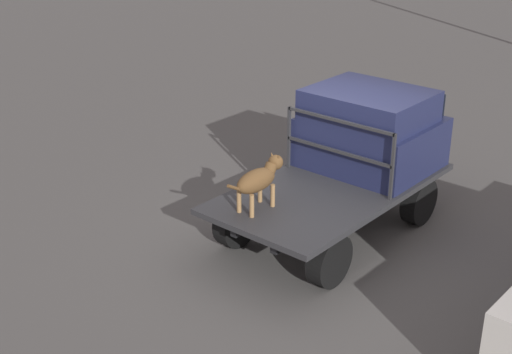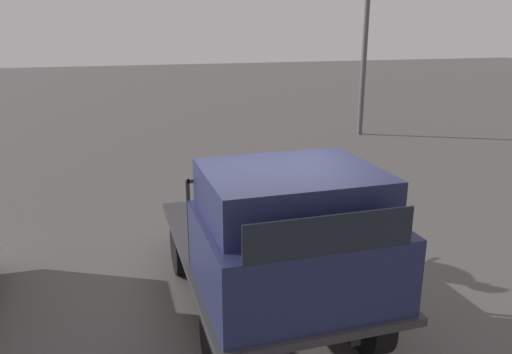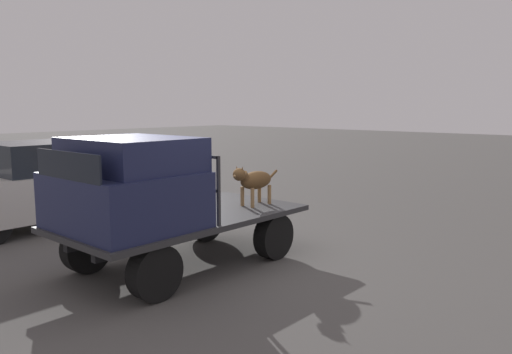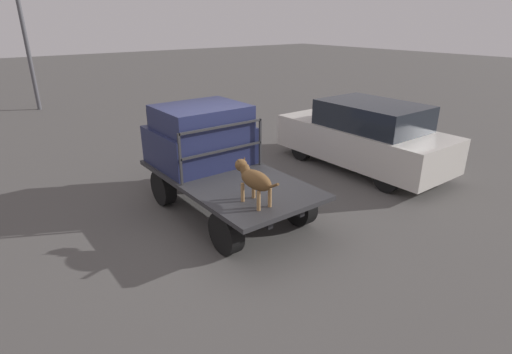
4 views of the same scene
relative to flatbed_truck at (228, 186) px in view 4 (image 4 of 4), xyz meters
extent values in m
plane|color=#514F4C|center=(0.00, 0.00, -0.56)|extent=(80.00, 80.00, 0.00)
cylinder|color=black|center=(1.14, 0.79, -0.21)|extent=(0.70, 0.24, 0.70)
cylinder|color=black|center=(1.14, -0.79, -0.21)|extent=(0.70, 0.24, 0.70)
cylinder|color=black|center=(-1.14, 0.79, -0.21)|extent=(0.70, 0.24, 0.70)
cylinder|color=black|center=(-1.14, -0.79, -0.21)|extent=(0.70, 0.24, 0.70)
cube|color=black|center=(0.00, 0.33, 0.04)|extent=(3.38, 0.10, 0.18)
cube|color=black|center=(0.00, -0.33, 0.04)|extent=(3.38, 0.10, 0.18)
cube|color=#2D2D30|center=(0.00, 0.00, 0.17)|extent=(3.67, 1.90, 0.08)
cube|color=#1E2347|center=(0.99, 0.00, 0.57)|extent=(1.59, 1.78, 0.73)
cube|color=#1E2347|center=(0.87, 0.00, 1.17)|extent=(1.35, 1.64, 0.45)
cube|color=black|center=(1.78, 0.00, 1.10)|extent=(0.02, 1.46, 0.34)
cube|color=#2D2D30|center=(0.12, 0.87, 0.68)|extent=(0.04, 0.04, 0.94)
cube|color=#2D2D30|center=(0.12, -0.87, 0.68)|extent=(0.04, 0.04, 0.94)
cube|color=#2D2D30|center=(0.12, 0.00, 1.13)|extent=(0.04, 1.74, 0.04)
cube|color=#2D2D30|center=(0.12, 0.00, 0.68)|extent=(0.04, 1.74, 0.04)
cylinder|color=#9E7547|center=(-1.07, 0.41, 0.36)|extent=(0.06, 0.06, 0.31)
cylinder|color=#9E7547|center=(-1.07, 0.19, 0.36)|extent=(0.06, 0.06, 0.31)
cylinder|color=#9E7547|center=(-1.49, 0.41, 0.36)|extent=(0.06, 0.06, 0.31)
cylinder|color=#9E7547|center=(-1.49, 0.19, 0.36)|extent=(0.06, 0.06, 0.31)
ellipsoid|color=brown|center=(-1.28, 0.30, 0.61)|extent=(0.67, 0.29, 0.29)
sphere|color=#9E7547|center=(-1.09, 0.30, 0.56)|extent=(0.13, 0.13, 0.13)
cylinder|color=brown|center=(-0.99, 0.30, 0.69)|extent=(0.21, 0.16, 0.20)
sphere|color=brown|center=(-0.88, 0.30, 0.75)|extent=(0.20, 0.20, 0.20)
cone|color=#9E7547|center=(-0.80, 0.30, 0.73)|extent=(0.11, 0.11, 0.11)
cone|color=brown|center=(-0.89, 0.36, 0.83)|extent=(0.06, 0.08, 0.10)
cone|color=brown|center=(-0.89, 0.24, 0.83)|extent=(0.06, 0.08, 0.10)
cylinder|color=brown|center=(-1.67, 0.30, 0.64)|extent=(0.28, 0.04, 0.19)
cylinder|color=black|center=(1.45, -3.29, -0.26)|extent=(0.60, 0.20, 0.60)
cylinder|color=black|center=(1.45, -4.83, -0.26)|extent=(0.60, 0.20, 0.60)
cylinder|color=black|center=(-1.21, -3.29, -0.26)|extent=(0.60, 0.20, 0.60)
cylinder|color=black|center=(-1.21, -4.83, -0.26)|extent=(0.60, 0.20, 0.60)
cube|color=beige|center=(0.12, -4.06, 0.11)|extent=(4.30, 1.82, 0.82)
cube|color=#1E232B|center=(-0.10, -4.06, 0.81)|extent=(2.37, 1.64, 0.59)
cylinder|color=#4C4C51|center=(12.61, 0.97, 2.63)|extent=(0.16, 0.16, 6.38)
camera|label=1|loc=(-7.62, -5.16, 4.29)|focal=50.00mm
camera|label=2|loc=(5.08, -1.61, 2.68)|focal=35.00mm
camera|label=3|loc=(4.70, 5.57, 1.79)|focal=35.00mm
camera|label=4|loc=(-5.82, 3.76, 2.94)|focal=28.00mm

